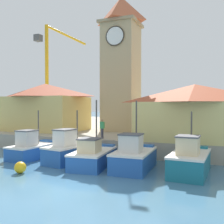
{
  "coord_description": "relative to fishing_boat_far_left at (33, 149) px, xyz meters",
  "views": [
    {
      "loc": [
        7.45,
        -10.45,
        4.04
      ],
      "look_at": [
        -1.28,
        10.64,
        3.5
      ],
      "focal_mm": 42.0,
      "sensor_mm": 36.0,
      "label": 1
    }
  ],
  "objects": [
    {
      "name": "warehouse_right",
      "position": [
        11.43,
        5.98,
        2.88
      ],
      "size": [
        9.08,
        6.76,
        4.49
      ],
      "color": "#E5D17A",
      "rests_on": "quay_wharf"
    },
    {
      "name": "dock_worker_near_tower",
      "position": [
        4.3,
        3.44,
        1.43
      ],
      "size": [
        0.34,
        0.22,
        1.62
      ],
      "color": "#33333D",
      "rests_on": "quay_wharf"
    },
    {
      "name": "fishing_boat_far_left",
      "position": [
        0.0,
        0.0,
        0.0
      ],
      "size": [
        2.29,
        4.33,
        3.68
      ],
      "color": "#2356A8",
      "rests_on": "ground"
    },
    {
      "name": "port_crane_near",
      "position": [
        -11.78,
        17.98,
        6.5
      ],
      "size": [
        5.21,
        7.42,
        15.41
      ],
      "color": "#976E11",
      "rests_on": "quay_wharf"
    },
    {
      "name": "fishing_boat_left_inner",
      "position": [
        5.56,
        -0.73,
        -0.04
      ],
      "size": [
        2.55,
        4.61,
        4.44
      ],
      "color": "#2356A8",
      "rests_on": "ground"
    },
    {
      "name": "warehouse_left",
      "position": [
        -4.88,
        8.02,
        3.25
      ],
      "size": [
        8.95,
        6.46,
        5.21
      ],
      "color": "tan",
      "rests_on": "quay_wharf"
    },
    {
      "name": "clock_tower",
      "position": [
        3.34,
        10.49,
        8.21
      ],
      "size": [
        4.01,
        4.01,
        16.13
      ],
      "color": "tan",
      "rests_on": "quay_wharf"
    },
    {
      "name": "fishing_boat_center",
      "position": [
        11.72,
        -0.34,
        0.09
      ],
      "size": [
        2.23,
        4.4,
        3.7
      ],
      "color": "#196B7F",
      "rests_on": "ground"
    },
    {
      "name": "ground_plane",
      "position": [
        5.91,
        -5.85,
        -0.73
      ],
      "size": [
        300.0,
        300.0,
        0.0
      ],
      "primitive_type": "plane",
      "color": "teal"
    },
    {
      "name": "fishing_boat_left_outer",
      "position": [
        3.41,
        0.05,
        0.09
      ],
      "size": [
        2.53,
        4.82,
        3.71
      ],
      "color": "#2356A8",
      "rests_on": "ground"
    },
    {
      "name": "mooring_buoy",
      "position": [
        2.32,
        -4.02,
        -0.38
      ],
      "size": [
        0.7,
        0.7,
        0.7
      ],
      "primitive_type": "sphere",
      "color": "gold",
      "rests_on": "ground"
    },
    {
      "name": "fishing_boat_mid_left",
      "position": [
        8.34,
        -0.57,
        0.07
      ],
      "size": [
        2.33,
        4.19,
        4.38
      ],
      "color": "#2356A8",
      "rests_on": "ground"
    },
    {
      "name": "quay_wharf",
      "position": [
        5.91,
        22.79,
        -0.07
      ],
      "size": [
        120.0,
        40.0,
        1.31
      ],
      "primitive_type": "cube",
      "color": "#A89E89",
      "rests_on": "ground"
    }
  ]
}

